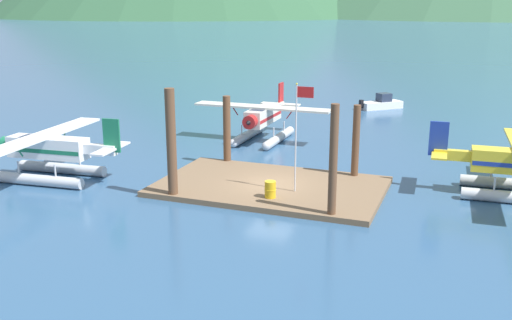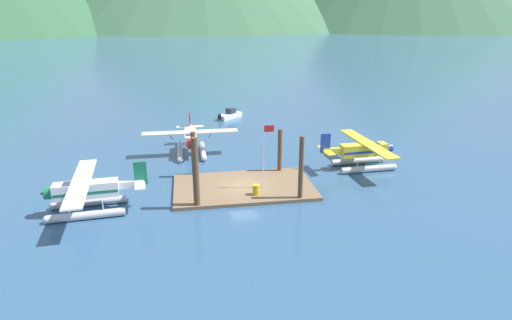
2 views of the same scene
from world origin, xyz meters
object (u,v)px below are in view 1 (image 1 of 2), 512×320
object	(u,v)px
flagpole	(298,125)
boat_white_open_north	(382,104)
fuel_drum	(270,189)
seaplane_white_port_aft	(48,153)
seaplane_cream_bow_left	(263,120)

from	to	relation	value
flagpole	boat_white_open_north	size ratio (longest dim) A/B	1.42
fuel_drum	seaplane_white_port_aft	size ratio (longest dim) A/B	0.08
seaplane_cream_bow_left	fuel_drum	bearing A→B (deg)	-68.40
seaplane_cream_bow_left	boat_white_open_north	size ratio (longest dim) A/B	2.55
flagpole	boat_white_open_north	xyz separation A→B (m)	(0.03, 28.67, -3.43)
fuel_drum	seaplane_white_port_aft	xyz separation A→B (m)	(-13.49, -0.63, 0.84)
seaplane_cream_bow_left	boat_white_open_north	distance (m)	18.18
fuel_drum	boat_white_open_north	world-z (taller)	boat_white_open_north
fuel_drum	seaplane_cream_bow_left	size ratio (longest dim) A/B	0.08
boat_white_open_north	seaplane_cream_bow_left	bearing A→B (deg)	-110.01
seaplane_white_port_aft	seaplane_cream_bow_left	xyz separation A→B (m)	(8.32, 13.68, 0.00)
fuel_drum	seaplane_white_port_aft	distance (m)	13.53
flagpole	seaplane_white_port_aft	xyz separation A→B (m)	(-14.50, -2.06, -2.35)
fuel_drum	seaplane_cream_bow_left	xyz separation A→B (m)	(-5.17, 13.05, 0.84)
flagpole	seaplane_white_port_aft	bearing A→B (deg)	-171.90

